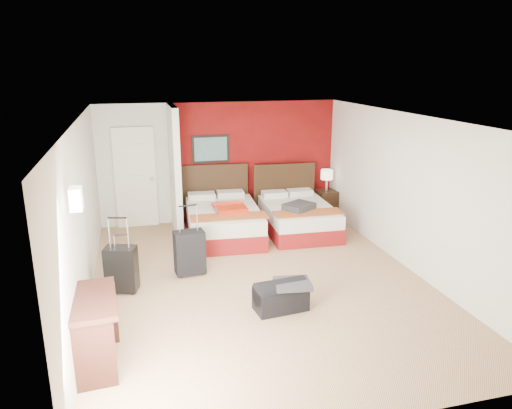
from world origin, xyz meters
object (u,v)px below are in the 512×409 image
object	(u,v)px
desk	(95,332)
suitcase_navy	(124,274)
bed_left	(223,223)
nightstand	(326,204)
duffel_bag	(281,298)
table_lamp	(327,180)
bed_right	(298,219)
suitcase_black	(122,271)
suitcase_charcoal	(190,254)
red_suitcase_open	(229,207)

from	to	relation	value
desk	suitcase_navy	bearing A→B (deg)	77.42
bed_left	nightstand	size ratio (longest dim) A/B	3.35
duffel_bag	desk	world-z (taller)	desk
bed_left	duffel_bag	size ratio (longest dim) A/B	2.76
table_lamp	desk	distance (m)	6.42
bed_right	suitcase_black	world-z (taller)	suitcase_black
bed_left	suitcase_navy	bearing A→B (deg)	-131.60
bed_left	desk	bearing A→B (deg)	-115.87
table_lamp	desk	world-z (taller)	table_lamp
bed_left	suitcase_charcoal	size ratio (longest dim) A/B	2.82
nightstand	desk	distance (m)	6.41
desk	duffel_bag	bearing A→B (deg)	12.61
bed_left	suitcase_black	xyz separation A→B (m)	(-1.89, -1.93, 0.04)
bed_right	table_lamp	distance (m)	1.34
bed_right	desk	distance (m)	5.18
suitcase_navy	desk	distance (m)	1.95
table_lamp	red_suitcase_open	bearing A→B (deg)	-160.09
bed_right	suitcase_black	distance (m)	3.87
bed_right	nightstand	bearing A→B (deg)	43.83
red_suitcase_open	nightstand	xyz separation A→B (m)	(2.33, 0.84, -0.34)
nightstand	suitcase_black	size ratio (longest dim) A/B	0.87
bed_left	suitcase_black	bearing A→B (deg)	-130.38
nightstand	duffel_bag	bearing A→B (deg)	-126.19
suitcase_navy	duffel_bag	bearing A→B (deg)	-32.77
bed_right	desk	xyz separation A→B (m)	(-3.65, -3.68, 0.14)
bed_right	red_suitcase_open	bearing A→B (deg)	-176.22
duffel_bag	bed_left	bearing A→B (deg)	87.81
red_suitcase_open	duffel_bag	xyz separation A→B (m)	(0.11, -2.94, -0.46)
suitcase_navy	suitcase_charcoal	bearing A→B (deg)	12.02
red_suitcase_open	suitcase_charcoal	distance (m)	1.76
suitcase_charcoal	nightstand	bearing A→B (deg)	29.34
duffel_bag	table_lamp	bearing A→B (deg)	53.43
bed_left	bed_right	bearing A→B (deg)	1.36
bed_right	suitcase_navy	bearing A→B (deg)	-149.98
red_suitcase_open	duffel_bag	distance (m)	2.97
nightstand	desk	size ratio (longest dim) A/B	0.58
desk	table_lamp	bearing A→B (deg)	40.37
red_suitcase_open	suitcase_navy	bearing A→B (deg)	-139.92
suitcase_black	suitcase_navy	distance (m)	0.15
table_lamp	suitcase_charcoal	bearing A→B (deg)	-144.82
table_lamp	duffel_bag	size ratio (longest dim) A/B	0.66
nightstand	suitcase_navy	size ratio (longest dim) A/B	1.27
suitcase_navy	desk	bearing A→B (deg)	-100.87
suitcase_charcoal	suitcase_navy	bearing A→B (deg)	-171.44
duffel_bag	desk	bearing A→B (deg)	-169.50
bed_right	duffel_bag	xyz separation A→B (m)	(-1.29, -2.97, -0.10)
table_lamp	suitcase_navy	bearing A→B (deg)	-149.09
suitcase_charcoal	duffel_bag	distance (m)	1.82
nightstand	table_lamp	distance (m)	0.52
bed_left	suitcase_charcoal	bearing A→B (deg)	-114.41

